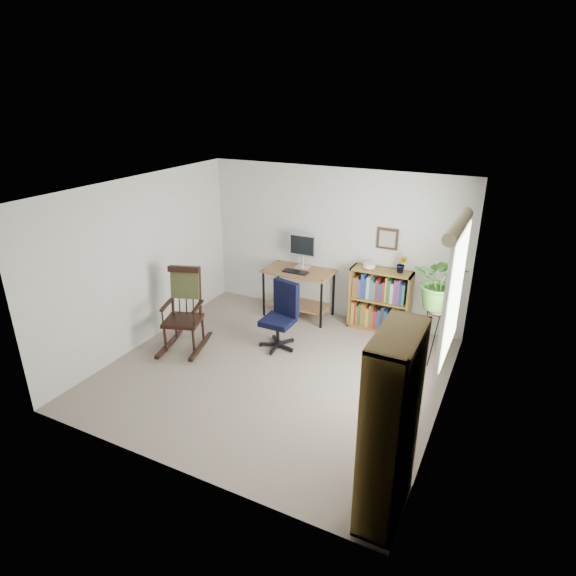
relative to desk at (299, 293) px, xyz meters
The scene contains 18 objects.
floor 1.80m from the desk, 74.96° to the right, with size 4.20×4.00×0.00m, color gray.
ceiling 2.67m from the desk, 74.96° to the right, with size 4.20×4.00×0.00m, color silver.
wall_back 0.97m from the desk, 33.29° to the left, with size 4.20×0.00×2.40m, color silver.
wall_front 3.81m from the desk, 82.96° to the right, with size 4.20×0.00×2.40m, color silver.
wall_left 2.50m from the desk, 134.02° to the right, with size 0.00×4.00×2.40m, color silver.
wall_right 3.17m from the desk, 33.62° to the right, with size 0.00×4.00×2.40m, color silver.
window 3.05m from the desk, 29.08° to the right, with size 0.12×1.20×1.50m, color silver, non-canonical shape.
desk is the anchor object (origin of this frame).
monitor 0.69m from the desk, 90.00° to the left, with size 0.46×0.16×0.56m, color silver, non-canonical shape.
keyboard 0.43m from the desk, 90.00° to the right, with size 0.40×0.15×0.03m, color black.
office_chair 1.11m from the desk, 80.18° to the right, with size 0.54×0.54×0.98m, color black, non-canonical shape.
rocking_chair 1.99m from the desk, 120.38° to the right, with size 0.62×1.03×1.19m, color black, non-canonical shape.
low_bookshelf 1.32m from the desk, ahead, with size 0.92×0.31×0.97m, color olive, non-canonical shape.
tall_bookshelf 4.07m from the desk, 53.94° to the right, with size 0.33×0.77×1.77m, color olive, non-canonical shape.
plant_stand 2.32m from the desk, 13.26° to the right, with size 0.24×0.24×0.88m, color black, non-canonical shape.
spider_plant 2.59m from the desk, 13.26° to the right, with size 1.69×1.88×1.46m, color #336423.
potted_plant_small 1.72m from the desk, ahead, with size 0.13×0.24×0.11m, color #336423.
framed_picture 1.68m from the desk, 11.61° to the left, with size 0.32×0.04×0.32m, color black, non-canonical shape.
Camera 1 is at (2.60, -4.80, 3.46)m, focal length 30.00 mm.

